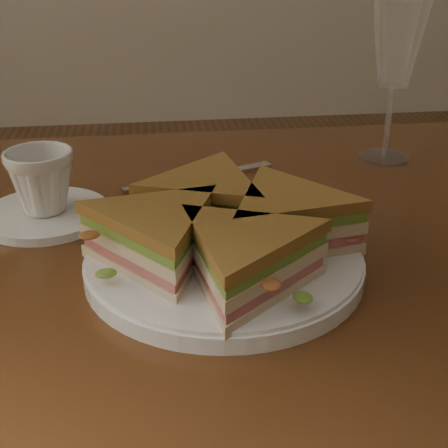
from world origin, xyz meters
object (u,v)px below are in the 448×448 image
Objects in this scene: knife at (195,179)px; saucer at (46,214)px; spoon at (177,203)px; table at (270,321)px; sandwich_wedges at (224,229)px; plate at (224,263)px; wine_glass at (397,49)px; coffee_cup at (41,181)px.

saucer is (-0.18, -0.10, 0.00)m from knife.
table is at bearing -74.30° from spoon.
saucer is at bearing 142.72° from sandwich_wedges.
saucer is (-0.19, 0.14, -0.00)m from plate.
knife is at bearing 45.40° from spoon.
table is at bearing -91.21° from knife.
sandwich_wedges is 0.41m from wine_glass.
spoon is 2.22× the size of coffee_cup.
coffee_cup is at bearing 158.68° from table.
saucer is (-0.15, -0.01, 0.00)m from spoon.
spoon is at bearing -129.86° from knife.
plate is at bearing -37.28° from saucer.
plate is at bearing 180.00° from sandwich_wedges.
knife is (-0.01, 0.24, -0.04)m from sandwich_wedges.
plate is 0.24m from knife.
table is 0.28m from saucer.
spoon is at bearing 5.46° from saucer.
sandwich_wedges is 1.79× the size of spoon.
knife is at bearing 33.44° from coffee_cup.
table is at bearing -15.83° from coffee_cup.
wine_glass is at bearing 48.54° from table.
plate reaches higher than table.
table is 0.30m from coffee_cup.
coffee_cup reaches higher than plate.
table is at bearing 38.79° from plate.
spoon is 0.79× the size of wine_glass.
knife is 1.43× the size of saucer.
spoon and saucer have the same top height.
coffee_cup is at bearing 142.72° from sandwich_wedges.
spoon is (-0.04, 0.16, -0.00)m from plate.
spoon is (-0.04, 0.16, -0.04)m from sandwich_wedges.
table is 0.18m from spoon.
sandwich_wedges is at bearing -31.80° from coffee_cup.
plate is 0.16m from spoon.
coffee_cup is at bearing 142.72° from plate.
saucer is at bearing 160.46° from spoon.
sandwich_wedges is (0.00, 0.00, 0.04)m from plate.
plate reaches higher than knife.
spoon is at bearing 130.70° from table.
spoon is at bearing -157.29° from wine_glass.
knife is 2.67× the size of coffee_cup.
wine_glass is at bearing 46.69° from plate.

